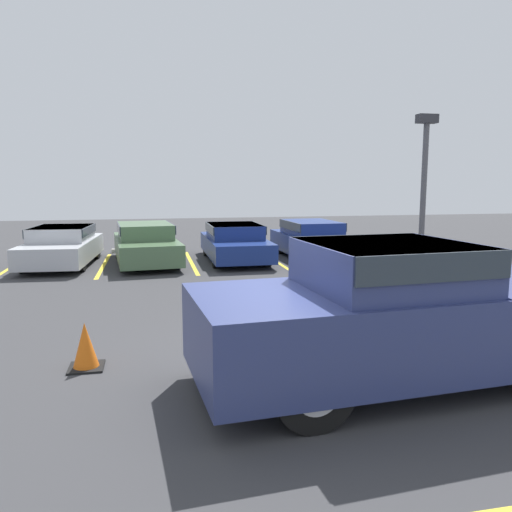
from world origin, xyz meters
TOP-DOWN VIEW (x-y plane):
  - ground_plane at (0.00, 0.00)m, footprint 60.00×60.00m
  - stall_stripe_a at (-6.28, 9.95)m, footprint 0.12×4.82m
  - stall_stripe_b at (-3.55, 9.95)m, footprint 0.12×4.82m
  - stall_stripe_c at (-0.81, 9.95)m, footprint 0.12×4.82m
  - stall_stripe_d at (1.92, 9.95)m, footprint 0.12×4.82m
  - stall_stripe_e at (4.65, 9.95)m, footprint 0.12×4.82m
  - pickup_truck at (1.11, -0.45)m, footprint 5.59×2.48m
  - parked_sedan_a at (-4.78, 10.20)m, footprint 2.10×4.44m
  - parked_sedan_b at (-2.24, 10.08)m, footprint 2.23×4.70m
  - parked_sedan_c at (0.64, 10.04)m, footprint 1.85×4.42m
  - parked_sedan_d at (3.31, 10.02)m, footprint 1.87×4.56m
  - light_post at (7.27, 9.78)m, footprint 0.70×0.36m
  - traffic_cone at (-3.01, 0.89)m, footprint 0.47×0.47m
  - wheel_stop_curb at (-2.66, 12.75)m, footprint 1.67×0.20m

SIDE VIEW (x-z plane):
  - ground_plane at x=0.00m, z-range 0.00..0.00m
  - stall_stripe_a at x=-6.28m, z-range 0.00..0.01m
  - stall_stripe_b at x=-3.55m, z-range 0.00..0.01m
  - stall_stripe_c at x=-0.81m, z-range 0.00..0.01m
  - stall_stripe_d at x=1.92m, z-range 0.00..0.01m
  - stall_stripe_e at x=4.65m, z-range 0.00..0.01m
  - wheel_stop_curb at x=-2.66m, z-range 0.00..0.14m
  - traffic_cone at x=-3.01m, z-range -0.02..0.63m
  - parked_sedan_c at x=0.64m, z-range 0.04..1.25m
  - parked_sedan_a at x=-4.78m, z-range 0.04..1.26m
  - parked_sedan_d at x=3.31m, z-range 0.03..1.30m
  - parked_sedan_b at x=-2.24m, z-range 0.04..1.31m
  - pickup_truck at x=1.11m, z-range 0.01..1.84m
  - light_post at x=7.27m, z-range 0.58..5.45m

